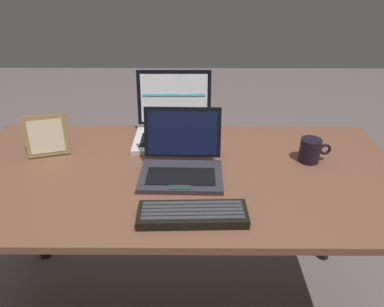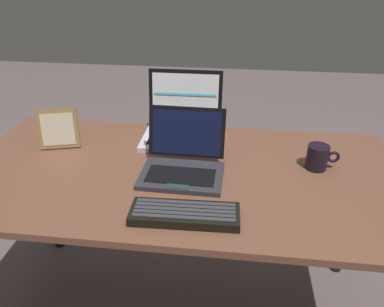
# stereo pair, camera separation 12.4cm
# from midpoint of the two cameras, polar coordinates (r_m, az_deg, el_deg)

# --- Properties ---
(desk) EXTENTS (1.65, 0.79, 0.76)m
(desk) POSITION_cam_midpoint_polar(r_m,az_deg,el_deg) (1.41, -4.42, -6.55)
(desk) COLOR brown
(desk) RESTS_ON ground
(laptop_front) EXTENTS (0.30, 0.26, 0.22)m
(laptop_front) POSITION_cam_midpoint_polar(r_m,az_deg,el_deg) (1.32, -4.35, -1.55)
(laptop_front) COLOR #2F2D36
(laptop_front) RESTS_ON desk
(laptop_rear) EXTENTS (0.33, 0.27, 0.27)m
(laptop_rear) POSITION_cam_midpoint_polar(r_m,az_deg,el_deg) (1.57, -5.15, 4.21)
(laptop_rear) COLOR silver
(laptop_rear) RESTS_ON desk
(external_keyboard) EXTENTS (0.34, 0.12, 0.03)m
(external_keyboard) POSITION_cam_midpoint_polar(r_m,az_deg,el_deg) (1.12, -3.12, -9.56)
(external_keyboard) COLOR black
(external_keyboard) RESTS_ON desk
(photo_frame) EXTENTS (0.17, 0.09, 0.16)m
(photo_frame) POSITION_cam_midpoint_polar(r_m,az_deg,el_deg) (1.55, -23.97, 2.47)
(photo_frame) COLOR olive
(photo_frame) RESTS_ON desk
(coffee_mug) EXTENTS (0.12, 0.08, 0.09)m
(coffee_mug) POSITION_cam_midpoint_polar(r_m,az_deg,el_deg) (1.44, 15.72, 0.41)
(coffee_mug) COLOR black
(coffee_mug) RESTS_ON desk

